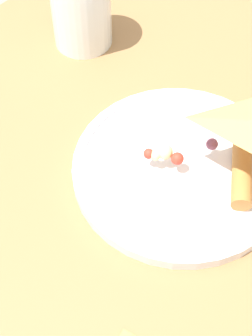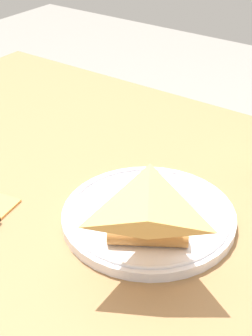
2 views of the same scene
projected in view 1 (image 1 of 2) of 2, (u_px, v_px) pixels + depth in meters
The scene contains 3 objects.
dining_table at pixel (84, 251), 0.71m from camera, with size 1.22×0.75×0.78m.
plate_pizza at pixel (181, 166), 0.64m from camera, with size 0.27×0.27×0.05m.
milk_glass at pixel (81, 10), 0.76m from camera, with size 0.09×0.09×0.13m.
Camera 1 is at (0.21, 0.26, 1.30)m, focal length 55.00 mm.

